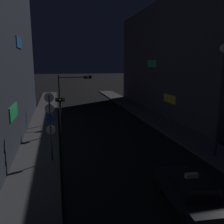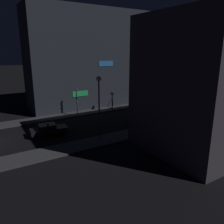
# 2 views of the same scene
# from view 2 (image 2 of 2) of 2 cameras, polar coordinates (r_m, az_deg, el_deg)

# --- Properties ---
(sidewalk_left) EXTENTS (2.88, 53.17, 0.16)m
(sidewalk_left) POSITION_cam_2_polar(r_m,az_deg,el_deg) (42.84, 4.92, 1.63)
(sidewalk_left) COLOR #424247
(sidewalk_left) RESTS_ON ground_plane
(sidewalk_right) EXTENTS (2.88, 53.17, 0.16)m
(sidewalk_right) POSITION_cam_2_polar(r_m,az_deg,el_deg) (34.23, 17.03, -2.52)
(sidewalk_right) COLOR #424247
(sidewalk_right) RESTS_ON ground_plane
(building_facade_left) EXTENTS (6.84, 25.26, 17.27)m
(building_facade_left) POSITION_cam_2_polar(r_m,az_deg,el_deg) (43.25, -3.88, 13.24)
(building_facade_left) COLOR #282D38
(building_facade_left) RESTS_ON ground_plane
(taxi) EXTENTS (2.13, 4.57, 1.62)m
(taxi) POSITION_cam_2_polar(r_m,az_deg,el_deg) (28.97, -15.77, -4.28)
(taxi) COLOR black
(taxi) RESTS_ON ground_plane
(traffic_light_overhead) EXTENTS (3.49, 0.42, 5.10)m
(traffic_light_overhead) POSITION_cam_2_polar(r_m,az_deg,el_deg) (39.13, 6.33, 5.67)
(traffic_light_overhead) COLOR #2D2D33
(traffic_light_overhead) RESTS_ON ground_plane
(traffic_light_left_kerb) EXTENTS (0.80, 0.42, 3.42)m
(traffic_light_left_kerb) POSITION_cam_2_polar(r_m,az_deg,el_deg) (38.02, -0.00, 3.64)
(traffic_light_left_kerb) COLOR #2D2D33
(traffic_light_left_kerb) RESTS_ON ground_plane
(sign_pole_left) EXTENTS (0.58, 0.10, 4.35)m
(sign_pole_left) POSITION_cam_2_polar(r_m,az_deg,el_deg) (35.90, -8.89, 3.17)
(sign_pole_left) COLOR #2D2D33
(sign_pole_left) RESTS_ON sidewalk_left
(street_lamp_near_block) EXTENTS (0.56, 0.56, 7.29)m
(street_lamp_near_block) POSITION_cam_2_polar(r_m,az_deg,el_deg) (25.20, -3.33, 4.28)
(street_lamp_near_block) COLOR #2D2D33
(street_lamp_near_block) RESTS_ON sidewalk_right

